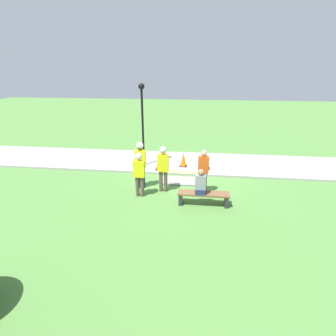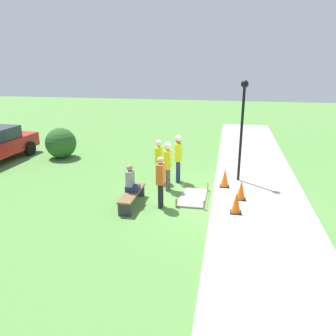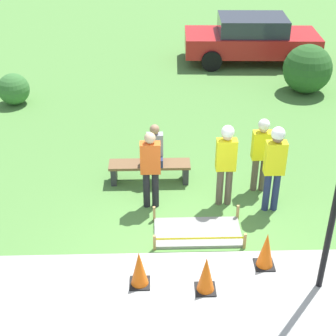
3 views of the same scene
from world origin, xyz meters
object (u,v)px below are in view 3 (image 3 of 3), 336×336
(person_seated_on_bench, at_px, (155,148))
(worker_trainee, at_px, (261,149))
(traffic_cone_far_patch, at_px, (206,274))
(worker_supervisor, at_px, (275,161))
(bystander_in_orange_shirt, at_px, (150,166))
(park_bench, at_px, (150,168))
(parked_car_red, at_px, (251,39))
(traffic_cone_sidewalk_edge, at_px, (266,250))
(worker_assistant, at_px, (226,159))
(traffic_cone_near_patch, at_px, (139,269))

(person_seated_on_bench, bearing_deg, worker_trainee, -11.54)
(traffic_cone_far_patch, distance_m, worker_supervisor, 2.89)
(worker_supervisor, relative_size, worker_trainee, 1.11)
(person_seated_on_bench, distance_m, bystander_in_orange_shirt, 1.02)
(park_bench, xyz_separation_m, bystander_in_orange_shirt, (0.03, -0.95, 0.63))
(parked_car_red, bearing_deg, park_bench, -112.15)
(worker_trainee, height_order, parked_car_red, worker_trainee)
(park_bench, bearing_deg, worker_trainee, -9.77)
(traffic_cone_sidewalk_edge, xyz_separation_m, worker_trainee, (0.34, 2.54, 0.55))
(traffic_cone_far_patch, bearing_deg, worker_trainee, 65.42)
(worker_trainee, bearing_deg, traffic_cone_far_patch, -114.58)
(worker_assistant, distance_m, bystander_in_orange_shirt, 1.50)
(park_bench, bearing_deg, parked_car_red, 65.71)
(park_bench, distance_m, parked_car_red, 8.55)
(worker_trainee, bearing_deg, traffic_cone_near_patch, -130.42)
(parked_car_red, bearing_deg, bystander_in_orange_shirt, -109.60)
(traffic_cone_far_patch, relative_size, parked_car_red, 0.15)
(park_bench, xyz_separation_m, worker_supervisor, (2.44, -1.14, 0.80))
(traffic_cone_near_patch, bearing_deg, traffic_cone_sidewalk_edge, 10.21)
(park_bench, height_order, person_seated_on_bench, person_seated_on_bench)
(person_seated_on_bench, distance_m, parked_car_red, 8.44)
(worker_trainee, bearing_deg, person_seated_on_bench, 168.46)
(traffic_cone_far_patch, bearing_deg, park_bench, 104.66)
(traffic_cone_near_patch, distance_m, traffic_cone_sidewalk_edge, 2.19)
(traffic_cone_far_patch, relative_size, person_seated_on_bench, 0.76)
(park_bench, xyz_separation_m, worker_assistant, (1.52, -0.91, 0.75))
(park_bench, bearing_deg, worker_assistant, -30.72)
(traffic_cone_near_patch, relative_size, person_seated_on_bench, 0.75)
(bystander_in_orange_shirt, xyz_separation_m, parked_car_red, (3.48, 8.73, -0.14))
(parked_car_red, bearing_deg, traffic_cone_sidewalk_edge, -95.93)
(traffic_cone_far_patch, bearing_deg, person_seated_on_bench, 102.64)
(traffic_cone_near_patch, bearing_deg, person_seated_on_bench, 85.25)
(worker_assistant, distance_m, worker_trainee, 0.95)
(traffic_cone_near_patch, height_order, park_bench, traffic_cone_near_patch)
(worker_trainee, distance_m, parked_car_red, 8.27)
(traffic_cone_sidewalk_edge, relative_size, parked_car_red, 0.15)
(person_seated_on_bench, xyz_separation_m, worker_assistant, (1.41, -0.96, 0.27))
(traffic_cone_near_patch, height_order, person_seated_on_bench, person_seated_on_bench)
(traffic_cone_near_patch, height_order, traffic_cone_far_patch, traffic_cone_far_patch)
(traffic_cone_near_patch, bearing_deg, worker_assistant, 55.14)
(bystander_in_orange_shirt, bearing_deg, worker_assistant, 1.71)
(worker_assistant, bearing_deg, traffic_cone_sidewalk_edge, -77.10)
(traffic_cone_sidewalk_edge, bearing_deg, person_seated_on_bench, 122.04)
(traffic_cone_sidewalk_edge, xyz_separation_m, bystander_in_orange_shirt, (-1.96, 1.99, 0.52))
(park_bench, relative_size, bystander_in_orange_shirt, 1.05)
(traffic_cone_far_patch, xyz_separation_m, parked_car_red, (2.60, 11.27, 0.38))
(traffic_cone_sidewalk_edge, bearing_deg, traffic_cone_near_patch, -169.79)
(parked_car_red, bearing_deg, person_seated_on_bench, -111.54)
(traffic_cone_sidewalk_edge, bearing_deg, park_bench, 124.11)
(worker_assistant, bearing_deg, worker_supervisor, -14.20)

